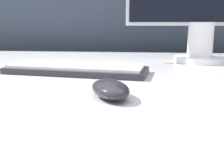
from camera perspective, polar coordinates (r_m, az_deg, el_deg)
The scene contains 3 objects.
partition_panel at distance 1.42m, azimuth 4.74°, elevation 1.86°, with size 5.00×0.03×1.22m.
computer_mouse_near at distance 0.49m, azimuth -0.38°, elevation -1.08°, with size 0.11×0.13×0.03m.
keyboard at distance 0.74m, azimuth -7.78°, elevation 3.27°, with size 0.41×0.18×0.02m.
Camera 1 is at (0.02, -0.67, 0.89)m, focal length 42.00 mm.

